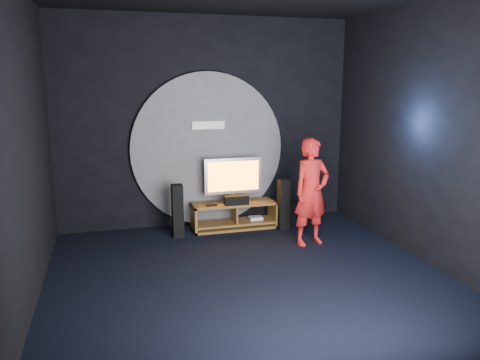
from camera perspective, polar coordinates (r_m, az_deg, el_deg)
The scene contains 14 objects.
floor at distance 6.04m, azimuth 1.20°, elevation -11.93°, with size 5.00×5.00×0.00m, color black.
back_wall at distance 7.97m, azimuth -4.04°, elevation 6.97°, with size 5.00×0.04×3.50m, color black.
front_wall at distance 3.29m, azimuth 14.17°, elevation -0.70°, with size 5.00×0.04×3.50m, color black.
left_wall at distance 5.39m, azimuth -25.09°, elevation 3.41°, with size 0.04×5.00×3.50m, color black.
right_wall at distance 6.73m, azimuth 22.17°, elevation 5.17°, with size 0.04×5.00×3.50m, color black.
wall_disc_panel at distance 7.97m, azimuth -3.91°, elevation 3.72°, with size 2.60×0.11×2.60m.
media_console at distance 7.91m, azimuth -0.66°, elevation -4.52°, with size 1.42×0.45×0.45m.
tv at distance 7.81m, azimuth -0.85°, elevation 0.26°, with size 0.97×0.22×0.74m.
center_speaker at distance 7.70m, azimuth -0.45°, elevation -2.45°, with size 0.40×0.15×0.15m, color black.
remote at distance 7.64m, azimuth -3.44°, elevation -3.09°, with size 0.18×0.05×0.02m, color black.
tower_speaker_left at distance 7.48m, azimuth -7.62°, elevation -3.77°, with size 0.17×0.19×0.86m, color black.
tower_speaker_right at distance 7.84m, azimuth 5.31°, elevation -2.96°, with size 0.17×0.19×0.86m, color black.
subwoofer at distance 8.41m, azimuth 6.08°, elevation -3.80°, with size 0.30×0.30×0.33m, color black.
player at distance 7.10m, azimuth 8.73°, elevation -1.44°, with size 0.59×0.39×1.63m, color red.
Camera 1 is at (-1.62, -5.27, 2.46)m, focal length 35.00 mm.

